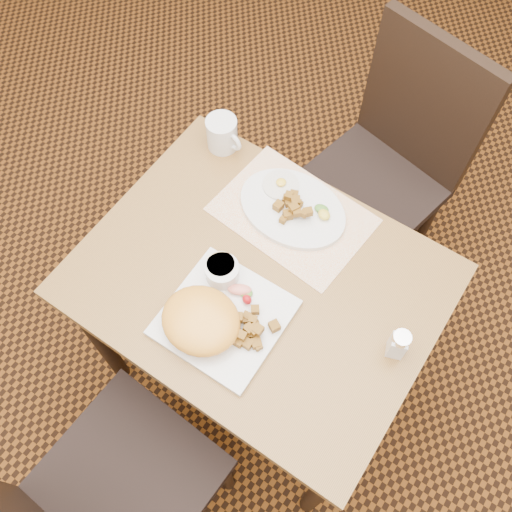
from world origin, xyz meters
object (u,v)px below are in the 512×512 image
object	(u,v)px
chair_far	(389,160)
plate_square	(224,318)
salt_shaker	(398,344)
chair_near	(95,505)
table	(259,296)
plate_oval	(292,208)
coffee_mug	(223,134)

from	to	relation	value
chair_far	plate_square	bearing A→B (deg)	97.13
salt_shaker	chair_near	bearing A→B (deg)	-121.78
plate_square	salt_shaker	bearing A→B (deg)	22.61
table	salt_shaker	size ratio (longest dim) A/B	9.00
plate_square	plate_oval	distance (m)	0.36
plate_square	salt_shaker	xyz separation A→B (m)	(0.38, 0.16, 0.04)
chair_near	plate_oval	distance (m)	0.90
table	chair_near	size ratio (longest dim) A/B	0.93
plate_square	salt_shaker	distance (m)	0.42
table	coffee_mug	size ratio (longest dim) A/B	7.59
chair_far	coffee_mug	xyz separation A→B (m)	(-0.39, -0.39, 0.26)
table	coffee_mug	distance (m)	0.47
chair_far	plate_square	xyz separation A→B (m)	(-0.07, -0.83, 0.22)
plate_oval	salt_shaker	world-z (taller)	salt_shaker
table	plate_oval	size ratio (longest dim) A/B	2.96
plate_oval	coffee_mug	size ratio (longest dim) A/B	2.57
chair_near	coffee_mug	xyz separation A→B (m)	(-0.28, 0.95, 0.26)
chair_near	coffee_mug	world-z (taller)	chair_near
chair_near	chair_far	xyz separation A→B (m)	(0.10, 1.34, 0.00)
chair_far	coffee_mug	distance (m)	0.61
chair_far	chair_near	bearing A→B (deg)	97.48
chair_far	plate_oval	world-z (taller)	chair_far
table	coffee_mug	xyz separation A→B (m)	(-0.32, 0.30, 0.16)
plate_square	plate_oval	world-z (taller)	plate_oval
table	chair_far	bearing A→B (deg)	84.98
coffee_mug	chair_far	bearing A→B (deg)	45.34
chair_near	plate_oval	world-z (taller)	chair_near
coffee_mug	plate_oval	bearing A→B (deg)	-15.18
plate_oval	coffee_mug	bearing A→B (deg)	164.82
chair_near	plate_oval	bearing A→B (deg)	92.37
table	chair_far	size ratio (longest dim) A/B	0.93
table	plate_square	xyz separation A→B (m)	(-0.01, -0.14, 0.12)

